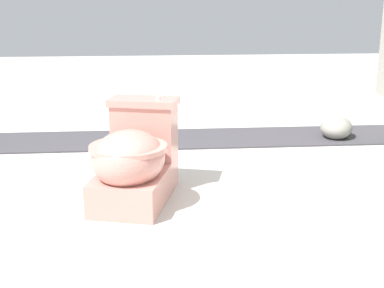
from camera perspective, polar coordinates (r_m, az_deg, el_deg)
ground_plane at (r=2.82m, az=-3.15°, el=-6.17°), size 14.00×14.00×0.00m
gravel_strip at (r=4.03m, az=3.35°, el=0.66°), size 0.56×8.00×0.01m
toilet at (r=2.78m, az=-6.19°, el=-1.74°), size 0.70×0.52×0.52m
boulder_near at (r=4.15m, az=15.13°, el=1.71°), size 0.36×0.33×0.17m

